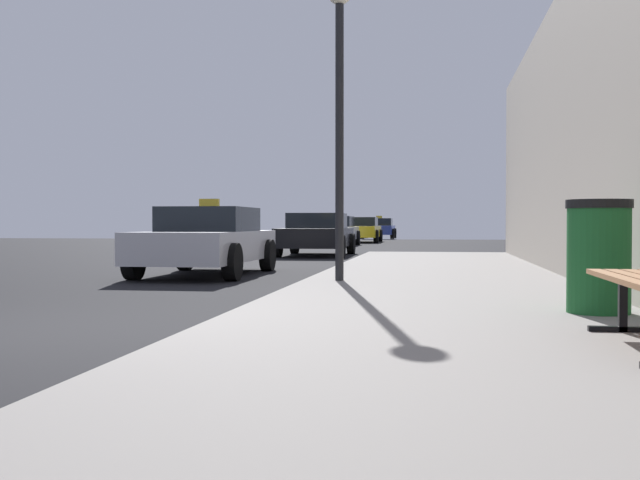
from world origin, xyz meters
name	(u,v)px	position (x,y,z in m)	size (l,w,h in m)	color
sidewalk	(447,336)	(4.00, 0.00, 0.07)	(4.00, 32.00, 0.15)	gray
trash_bin	(599,256)	(5.38, 1.17, 0.67)	(0.59, 0.59, 1.04)	#195926
street_lamp	(340,75)	(2.54, 4.76, 3.08)	(0.36, 0.36, 4.28)	black
car_silver	(207,240)	(-0.33, 7.76, 0.65)	(1.96, 4.26, 1.43)	#B7B7BF
car_black	(316,234)	(0.36, 16.64, 0.65)	(2.03, 4.22, 1.27)	black
car_white	(333,231)	(-0.45, 26.64, 0.65)	(2.00, 4.32, 1.27)	white
car_yellow	(361,230)	(0.16, 32.73, 0.65)	(1.94, 4.37, 1.27)	yellow
car_blue	(379,228)	(0.40, 41.68, 0.65)	(2.02, 4.07, 1.43)	#233899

